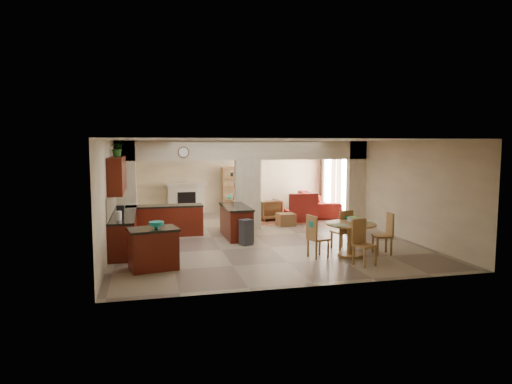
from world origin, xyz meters
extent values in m
plane|color=#7E7057|center=(0.00, 0.00, 0.00)|extent=(10.00, 10.00, 0.00)
plane|color=white|center=(0.00, 0.00, 2.80)|extent=(10.00, 10.00, 0.00)
plane|color=beige|center=(0.00, 5.00, 1.40)|extent=(8.00, 0.00, 8.00)
plane|color=beige|center=(0.00, -5.00, 1.40)|extent=(8.00, 0.00, 8.00)
plane|color=beige|center=(-4.00, 0.00, 1.40)|extent=(0.00, 10.00, 10.00)
plane|color=beige|center=(4.00, 0.00, 1.40)|extent=(0.00, 10.00, 10.00)
cube|color=beige|center=(-3.70, 1.00, 1.40)|extent=(0.60, 0.25, 2.80)
cube|color=beige|center=(0.00, 1.00, 1.10)|extent=(0.80, 0.25, 2.20)
cube|color=beige|center=(3.70, 1.00, 1.40)|extent=(0.60, 0.25, 2.80)
cube|color=beige|center=(0.00, 1.00, 2.50)|extent=(8.00, 0.25, 0.60)
cube|color=#3D0E07|center=(-3.70, -0.80, 0.43)|extent=(0.60, 3.20, 0.86)
cube|color=black|center=(-3.70, -0.80, 0.89)|extent=(0.62, 3.22, 0.05)
cube|color=tan|center=(-3.98, -0.80, 1.20)|extent=(0.02, 3.20, 0.55)
cube|color=#3D0E07|center=(-2.60, 0.57, 0.43)|extent=(2.20, 0.60, 0.86)
cube|color=black|center=(-2.60, 0.57, 0.89)|extent=(2.22, 0.62, 0.05)
cube|color=#3D0E07|center=(-3.82, -0.80, 1.92)|extent=(0.35, 2.40, 0.90)
cube|color=#3D0E07|center=(-0.60, -0.10, 0.43)|extent=(0.65, 1.80, 0.86)
cube|color=black|center=(-0.60, -0.10, 0.89)|extent=(0.70, 1.85, 0.05)
cube|color=silver|center=(-0.60, -0.95, 0.42)|extent=(0.58, 0.04, 0.70)
cylinder|color=#52331B|center=(-2.00, 0.85, 2.45)|extent=(0.34, 0.03, 0.34)
cube|color=brown|center=(1.20, 2.10, 0.01)|extent=(1.60, 1.30, 0.01)
cube|color=beige|center=(-1.60, 4.84, 0.55)|extent=(1.40, 0.28, 1.10)
cube|color=black|center=(-1.60, 4.70, 0.50)|extent=(0.70, 0.04, 0.70)
cube|color=beige|center=(-1.60, 4.82, 1.15)|extent=(1.60, 0.35, 0.10)
cube|color=olive|center=(0.35, 4.82, 0.90)|extent=(1.00, 0.32, 1.80)
cube|color=white|center=(3.97, 2.30, 1.20)|extent=(0.02, 0.90, 1.90)
cube|color=white|center=(3.97, 4.00, 1.20)|extent=(0.02, 0.90, 1.90)
cube|color=white|center=(3.97, 3.15, 1.05)|extent=(0.02, 0.70, 2.10)
cube|color=#461D1C|center=(3.93, 1.70, 1.20)|extent=(0.10, 0.28, 2.30)
cube|color=#461D1C|center=(3.93, 2.90, 1.20)|extent=(0.10, 0.28, 2.30)
cube|color=#461D1C|center=(3.93, 3.40, 1.20)|extent=(0.10, 0.28, 2.30)
cube|color=#461D1C|center=(3.93, 4.60, 1.20)|extent=(0.10, 0.28, 2.30)
cylinder|color=white|center=(1.50, 3.00, 2.56)|extent=(1.00, 1.00, 0.10)
cube|color=#3D0E07|center=(-2.99, -3.04, 0.42)|extent=(1.10, 0.86, 0.84)
cube|color=black|center=(-2.99, -3.04, 0.87)|extent=(1.16, 0.92, 0.05)
cylinder|color=#159483|center=(-2.91, -3.10, 0.97)|extent=(0.32, 0.32, 0.15)
cube|color=#302F32|center=(-0.54, -1.21, 0.32)|extent=(0.38, 0.35, 0.64)
cylinder|color=olive|center=(1.64, -3.02, 0.79)|extent=(1.19, 1.19, 0.04)
cylinder|color=olive|center=(1.64, -3.02, 0.40)|extent=(0.17, 0.17, 0.77)
cylinder|color=olive|center=(1.64, -3.02, 0.03)|extent=(0.60, 0.60, 0.06)
cylinder|color=#61B426|center=(1.68, -3.09, 0.90)|extent=(0.33, 0.33, 0.17)
imported|color=maroon|center=(3.30, 3.46, 0.42)|extent=(2.96, 1.47, 0.83)
cube|color=maroon|center=(2.14, 2.11, 0.20)|extent=(1.03, 0.86, 0.40)
imported|color=maroon|center=(1.10, 2.58, 0.37)|extent=(0.92, 0.94, 0.74)
cube|color=maroon|center=(1.38, 1.37, 0.20)|extent=(0.57, 0.57, 0.40)
imported|color=#144D16|center=(-3.82, -0.37, 2.59)|extent=(0.43, 0.39, 0.44)
cube|color=olive|center=(1.74, -2.22, 0.45)|extent=(0.51, 0.51, 0.05)
cube|color=olive|center=(1.87, -2.02, 0.22)|extent=(0.04, 0.04, 0.44)
cube|color=olive|center=(1.54, -2.10, 0.22)|extent=(0.04, 0.04, 0.44)
cube|color=olive|center=(1.95, -2.35, 0.22)|extent=(0.04, 0.04, 0.44)
cube|color=olive|center=(1.62, -2.43, 0.22)|extent=(0.04, 0.04, 0.44)
cube|color=olive|center=(1.79, -2.41, 0.75)|extent=(0.42, 0.14, 0.55)
cube|color=#159483|center=(1.80, -2.43, 0.82)|extent=(0.14, 0.04, 0.14)
cube|color=olive|center=(2.48, -2.99, 0.45)|extent=(0.48, 0.48, 0.05)
cube|color=olive|center=(2.34, -2.79, 0.22)|extent=(0.04, 0.04, 0.44)
cube|color=olive|center=(2.29, -3.13, 0.22)|extent=(0.04, 0.04, 0.44)
cube|color=olive|center=(2.68, -2.84, 0.22)|extent=(0.04, 0.04, 0.44)
cube|color=olive|center=(2.63, -3.18, 0.22)|extent=(0.04, 0.04, 0.44)
cube|color=olive|center=(2.67, -3.02, 0.75)|extent=(0.10, 0.42, 0.55)
cube|color=#159483|center=(2.70, -3.02, 0.82)|extent=(0.03, 0.14, 0.14)
cube|color=olive|center=(1.58, -3.85, 0.45)|extent=(0.53, 0.53, 0.05)
cube|color=olive|center=(1.47, -4.07, 0.22)|extent=(0.04, 0.04, 0.44)
cube|color=olive|center=(1.80, -3.96, 0.22)|extent=(0.04, 0.04, 0.44)
cube|color=olive|center=(1.36, -3.75, 0.22)|extent=(0.04, 0.04, 0.44)
cube|color=olive|center=(1.69, -3.64, 0.22)|extent=(0.04, 0.04, 0.44)
cube|color=olive|center=(1.52, -3.67, 0.75)|extent=(0.41, 0.17, 0.55)
cube|color=#159483|center=(1.51, -3.65, 0.82)|extent=(0.14, 0.05, 0.14)
cube|color=olive|center=(0.84, -2.93, 0.45)|extent=(0.51, 0.51, 0.05)
cube|color=olive|center=(1.04, -3.05, 0.22)|extent=(0.04, 0.04, 0.44)
cube|color=olive|center=(0.96, -2.73, 0.22)|extent=(0.04, 0.04, 0.44)
cube|color=olive|center=(0.71, -3.14, 0.22)|extent=(0.04, 0.04, 0.44)
cube|color=olive|center=(0.63, -2.81, 0.22)|extent=(0.04, 0.04, 0.44)
cube|color=olive|center=(0.65, -2.98, 0.75)|extent=(0.14, 0.42, 0.55)
cube|color=#159483|center=(0.63, -2.99, 0.82)|extent=(0.04, 0.14, 0.14)
camera|label=1|loc=(-3.10, -12.94, 2.69)|focal=32.00mm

